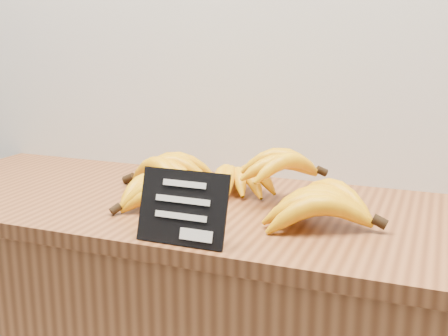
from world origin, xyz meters
TOP-DOWN VIEW (x-y plane):
  - counter_top at (0.03, 2.75)m, footprint 1.54×0.54m
  - chalkboard_sign at (0.02, 2.52)m, footprint 0.16×0.04m
  - banana_pile at (0.02, 2.76)m, footprint 0.61×0.39m

SIDE VIEW (x-z plane):
  - counter_top at x=0.03m, z-range 0.90..0.93m
  - banana_pile at x=0.02m, z-range 0.91..1.03m
  - chalkboard_sign at x=0.02m, z-range 0.93..1.05m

